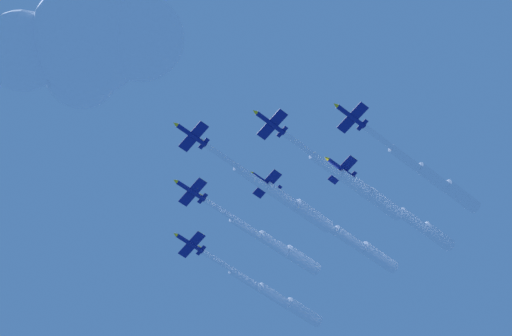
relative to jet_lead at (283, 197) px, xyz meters
name	(u,v)px	position (x,y,z in m)	size (l,w,h in m)	color
jet_lead	(283,197)	(0.00, 0.00, 0.00)	(41.72, 33.90, 4.30)	navy
jet_port_inner	(356,185)	(-17.93, 4.46, 0.65)	(40.94, 33.52, 4.27)	navy
jet_starboard_inner	(274,244)	(0.80, -17.90, 1.28)	(40.42, 32.35, 4.32)	navy
jet_port_mid	(351,240)	(-19.01, -14.80, 0.84)	(42.53, 34.03, 4.31)	navy
jet_starboard_mid	(434,177)	(-36.34, 9.29, -0.77)	(40.91, 32.48, 4.21)	navy
jet_port_outer	(275,296)	(-0.98, -38.59, 1.59)	(43.04, 35.12, 4.33)	navy
jet_starboard_outer	(413,220)	(-34.63, -8.52, 2.59)	(38.22, 30.88, 4.29)	navy
cloud_puff	(88,42)	(46.80, 41.23, 2.87)	(45.31, 30.94, 26.36)	white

